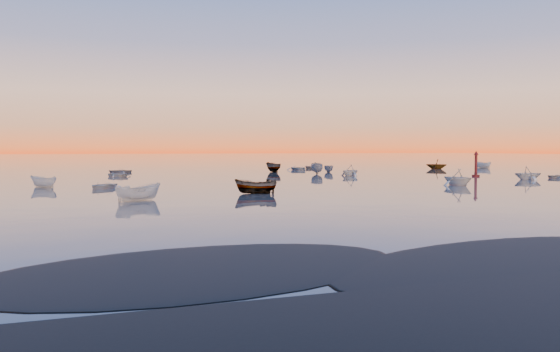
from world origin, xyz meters
name	(u,v)px	position (x,y,z in m)	size (l,w,h in m)	color
ground	(154,166)	(0.00, 100.00, 0.00)	(600.00, 600.00, 0.00)	#675D56
mud_lobes	(494,261)	(0.00, -1.00, 0.01)	(140.00, 6.00, 0.07)	black
moored_fleet	(194,178)	(0.00, 53.00, 0.00)	(124.00, 58.00, 1.20)	silver
boat_near_center	(138,201)	(-9.17, 24.00, 0.00)	(3.47, 1.47, 1.20)	silver
boat_near_right	(458,185)	(22.28, 30.18, 0.00)	(3.61, 1.63, 1.26)	silver
channel_marker	(476,166)	(35.53, 43.88, 1.37)	(0.98, 0.98, 3.48)	#490F10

